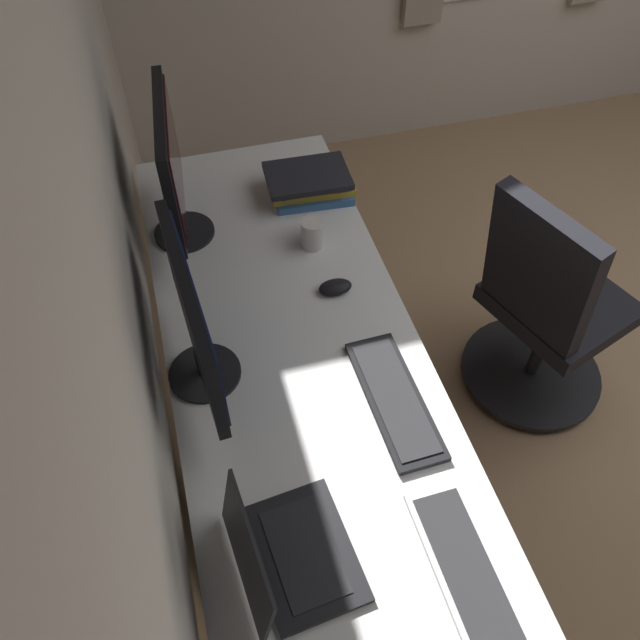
{
  "coord_description": "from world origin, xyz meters",
  "views": [
    {
      "loc": [
        -0.91,
        2.25,
        2.19
      ],
      "look_at": [
        0.1,
        1.97,
        0.95
      ],
      "focal_mm": 36.16,
      "sensor_mm": 36.0,
      "label": 1
    }
  ],
  "objects_px": {
    "book_stack_near": "(310,182)",
    "coffee_mug": "(312,233)",
    "keyboard_spare": "(468,573)",
    "keyboard_main": "(395,399)",
    "monitor_primary": "(172,168)",
    "monitor_secondary": "(194,320)",
    "drawer_pedestal": "(322,532)",
    "laptop_leftmost": "(282,554)",
    "mouse_main": "(335,287)",
    "office_chair": "(545,313)"
  },
  "relations": [
    {
      "from": "drawer_pedestal",
      "to": "office_chair",
      "type": "xyz_separation_m",
      "value": [
        0.52,
        -0.97,
        0.11
      ]
    },
    {
      "from": "keyboard_main",
      "to": "keyboard_spare",
      "type": "relative_size",
      "value": 1.0
    },
    {
      "from": "drawer_pedestal",
      "to": "mouse_main",
      "type": "relative_size",
      "value": 6.68
    },
    {
      "from": "monitor_primary",
      "to": "monitor_secondary",
      "type": "height_order",
      "value": "monitor_primary"
    },
    {
      "from": "keyboard_spare",
      "to": "coffee_mug",
      "type": "xyz_separation_m",
      "value": [
        1.13,
        0.05,
        0.04
      ]
    },
    {
      "from": "keyboard_spare",
      "to": "office_chair",
      "type": "bearing_deg",
      "value": -40.76
    },
    {
      "from": "monitor_secondary",
      "to": "coffee_mug",
      "type": "height_order",
      "value": "monitor_secondary"
    },
    {
      "from": "monitor_primary",
      "to": "monitor_secondary",
      "type": "bearing_deg",
      "value": 177.62
    },
    {
      "from": "laptop_leftmost",
      "to": "office_chair",
      "type": "height_order",
      "value": "office_chair"
    },
    {
      "from": "monitor_primary",
      "to": "monitor_secondary",
      "type": "distance_m",
      "value": 0.59
    },
    {
      "from": "drawer_pedestal",
      "to": "book_stack_near",
      "type": "relative_size",
      "value": 2.22
    },
    {
      "from": "coffee_mug",
      "to": "monitor_primary",
      "type": "bearing_deg",
      "value": 67.21
    },
    {
      "from": "keyboard_spare",
      "to": "book_stack_near",
      "type": "distance_m",
      "value": 1.39
    },
    {
      "from": "keyboard_main",
      "to": "office_chair",
      "type": "height_order",
      "value": "office_chair"
    },
    {
      "from": "monitor_primary",
      "to": "coffee_mug",
      "type": "xyz_separation_m",
      "value": [
        -0.17,
        -0.4,
        -0.22
      ]
    },
    {
      "from": "monitor_primary",
      "to": "book_stack_near",
      "type": "height_order",
      "value": "monitor_primary"
    },
    {
      "from": "drawer_pedestal",
      "to": "monitor_primary",
      "type": "distance_m",
      "value": 1.18
    },
    {
      "from": "laptop_leftmost",
      "to": "keyboard_spare",
      "type": "bearing_deg",
      "value": -109.26
    },
    {
      "from": "keyboard_spare",
      "to": "book_stack_near",
      "type": "height_order",
      "value": "book_stack_near"
    },
    {
      "from": "coffee_mug",
      "to": "monitor_secondary",
      "type": "bearing_deg",
      "value": 135.5
    },
    {
      "from": "monitor_secondary",
      "to": "laptop_leftmost",
      "type": "xyz_separation_m",
      "value": [
        -0.56,
        -0.08,
        -0.18
      ]
    },
    {
      "from": "monitor_primary",
      "to": "office_chair",
      "type": "relative_size",
      "value": 0.51
    },
    {
      "from": "monitor_primary",
      "to": "keyboard_spare",
      "type": "bearing_deg",
      "value": -160.87
    },
    {
      "from": "monitor_primary",
      "to": "book_stack_near",
      "type": "bearing_deg",
      "value": -78.44
    },
    {
      "from": "keyboard_spare",
      "to": "office_chair",
      "type": "relative_size",
      "value": 0.44
    },
    {
      "from": "monitor_secondary",
      "to": "mouse_main",
      "type": "height_order",
      "value": "monitor_secondary"
    },
    {
      "from": "drawer_pedestal",
      "to": "mouse_main",
      "type": "xyz_separation_m",
      "value": [
        0.58,
        -0.2,
        0.4
      ]
    },
    {
      "from": "book_stack_near",
      "to": "coffee_mug",
      "type": "bearing_deg",
      "value": 166.31
    },
    {
      "from": "office_chair",
      "to": "monitor_secondary",
      "type": "bearing_deg",
      "value": 96.83
    },
    {
      "from": "monitor_secondary",
      "to": "office_chair",
      "type": "xyz_separation_m",
      "value": [
        0.14,
        -1.2,
        -0.5
      ]
    },
    {
      "from": "keyboard_spare",
      "to": "keyboard_main",
      "type": "bearing_deg",
      "value": -0.01
    },
    {
      "from": "keyboard_spare",
      "to": "office_chair",
      "type": "distance_m",
      "value": 1.15
    },
    {
      "from": "mouse_main",
      "to": "office_chair",
      "type": "distance_m",
      "value": 0.82
    },
    {
      "from": "keyboard_main",
      "to": "laptop_leftmost",
      "type": "bearing_deg",
      "value": 131.23
    },
    {
      "from": "drawer_pedestal",
      "to": "keyboard_spare",
      "type": "xyz_separation_m",
      "value": [
        -0.33,
        -0.24,
        0.39
      ]
    },
    {
      "from": "monitor_secondary",
      "to": "book_stack_near",
      "type": "relative_size",
      "value": 1.82
    },
    {
      "from": "laptop_leftmost",
      "to": "drawer_pedestal",
      "type": "bearing_deg",
      "value": -37.19
    },
    {
      "from": "book_stack_near",
      "to": "coffee_mug",
      "type": "height_order",
      "value": "coffee_mug"
    },
    {
      "from": "laptop_leftmost",
      "to": "keyboard_main",
      "type": "height_order",
      "value": "laptop_leftmost"
    },
    {
      "from": "drawer_pedestal",
      "to": "monitor_secondary",
      "type": "height_order",
      "value": "monitor_secondary"
    },
    {
      "from": "keyboard_main",
      "to": "office_chair",
      "type": "xyz_separation_m",
      "value": [
        0.37,
        -0.73,
        -0.28
      ]
    },
    {
      "from": "drawer_pedestal",
      "to": "keyboard_main",
      "type": "bearing_deg",
      "value": -58.58
    },
    {
      "from": "mouse_main",
      "to": "office_chair",
      "type": "height_order",
      "value": "office_chair"
    },
    {
      "from": "monitor_primary",
      "to": "keyboard_spare",
      "type": "height_order",
      "value": "monitor_primary"
    },
    {
      "from": "monitor_primary",
      "to": "laptop_leftmost",
      "type": "bearing_deg",
      "value": -177.03
    },
    {
      "from": "monitor_primary",
      "to": "coffee_mug",
      "type": "height_order",
      "value": "monitor_primary"
    },
    {
      "from": "monitor_secondary",
      "to": "mouse_main",
      "type": "distance_m",
      "value": 0.53
    },
    {
      "from": "office_chair",
      "to": "laptop_leftmost",
      "type": "bearing_deg",
      "value": 122.39
    },
    {
      "from": "monitor_secondary",
      "to": "coffee_mug",
      "type": "bearing_deg",
      "value": -44.5
    },
    {
      "from": "drawer_pedestal",
      "to": "book_stack_near",
      "type": "bearing_deg",
      "value": -13.43
    }
  ]
}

